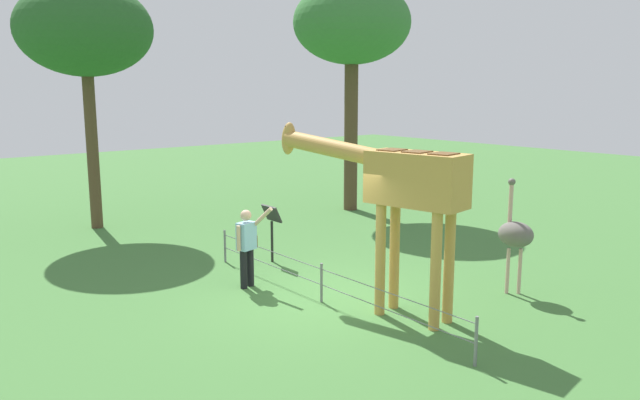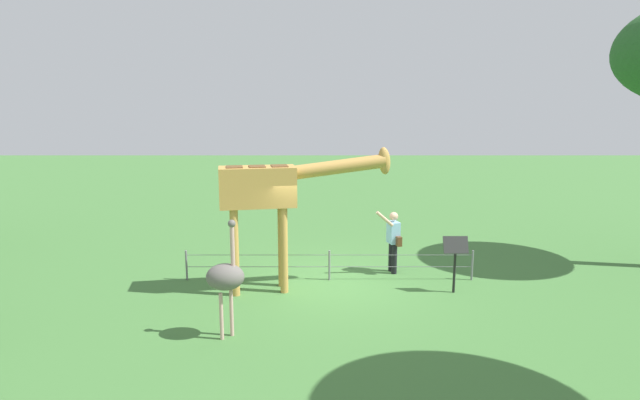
{
  "view_description": "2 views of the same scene",
  "coord_description": "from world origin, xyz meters",
  "views": [
    {
      "loc": [
        -8.61,
        7.22,
        3.95
      ],
      "look_at": [
        0.54,
        -0.2,
        1.82
      ],
      "focal_mm": 34.97,
      "sensor_mm": 36.0,
      "label": 1
    },
    {
      "loc": [
        -0.23,
        -12.25,
        4.36
      ],
      "look_at": [
        -0.19,
        0.08,
        2.03
      ],
      "focal_mm": 29.77,
      "sensor_mm": 36.0,
      "label": 2
    }
  ],
  "objects": [
    {
      "name": "visitor",
      "position": [
        1.63,
        0.78,
        0.9
      ],
      "size": [
        0.68,
        0.59,
        1.67
      ],
      "color": "black",
      "rests_on": "ground_plane"
    },
    {
      "name": "wire_fence",
      "position": [
        0.0,
        0.2,
        0.4
      ],
      "size": [
        7.05,
        0.05,
        0.75
      ],
      "color": "slate",
      "rests_on": "ground_plane"
    },
    {
      "name": "giraffe",
      "position": [
        -1.29,
        -0.46,
        2.29
      ],
      "size": [
        3.99,
        1.18,
        3.3
      ],
      "color": "#C69347",
      "rests_on": "ground_plane"
    },
    {
      "name": "tree_northeast",
      "position": [
        8.94,
        1.2,
        5.47
      ],
      "size": [
        3.64,
        3.64,
        6.79
      ],
      "color": "brown",
      "rests_on": "ground_plane"
    },
    {
      "name": "ostrich",
      "position": [
        -1.96,
        -3.01,
        1.18
      ],
      "size": [
        0.7,
        0.56,
        2.25
      ],
      "color": "#CC9E93",
      "rests_on": "ground_plane"
    },
    {
      "name": "ground_plane",
      "position": [
        0.0,
        0.0,
        0.0
      ],
      "size": [
        60.0,
        60.0,
        0.0
      ],
      "primitive_type": "plane",
      "color": "#427538"
    },
    {
      "name": "info_sign",
      "position": [
        2.84,
        -0.66,
        0.95
      ],
      "size": [
        0.56,
        0.21,
        1.32
      ],
      "color": "black",
      "rests_on": "ground_plane"
    },
    {
      "name": "tree_east",
      "position": [
        6.38,
        -6.23,
        5.86
      ],
      "size": [
        3.69,
        3.69,
        7.24
      ],
      "color": "brown",
      "rests_on": "ground_plane"
    }
  ]
}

